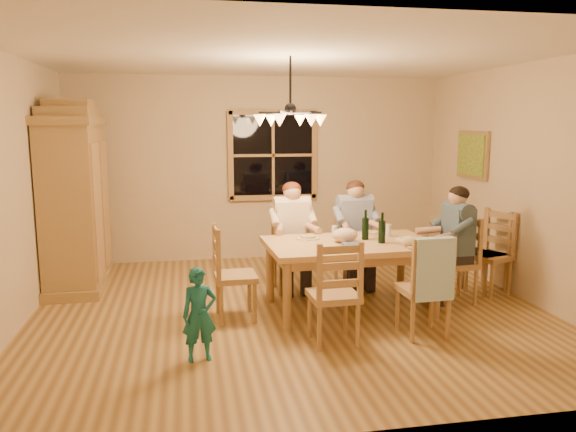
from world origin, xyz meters
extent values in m
plane|color=brown|center=(0.00, 0.00, 0.00)|extent=(5.50, 5.50, 0.00)
cube|color=white|center=(0.00, 0.00, 2.70)|extent=(5.50, 5.00, 0.02)
cube|color=beige|center=(0.00, 2.50, 1.35)|extent=(5.50, 0.02, 2.70)
cube|color=beige|center=(-2.75, 0.00, 1.35)|extent=(0.02, 5.00, 2.70)
cube|color=beige|center=(2.75, 0.00, 1.35)|extent=(0.02, 5.00, 2.70)
cube|color=black|center=(0.20, 2.48, 1.55)|extent=(1.20, 0.03, 1.20)
cube|color=#A07646|center=(0.20, 2.46, 1.55)|extent=(1.30, 0.06, 1.30)
cube|color=olive|center=(2.72, 1.20, 1.60)|extent=(0.04, 0.78, 0.64)
cube|color=#1E6B2D|center=(2.69, 1.20, 1.60)|extent=(0.02, 0.68, 0.54)
cylinder|color=black|center=(0.00, 0.00, 2.44)|extent=(0.02, 0.02, 0.53)
sphere|color=black|center=(0.00, 0.00, 2.17)|extent=(0.12, 0.12, 0.12)
cylinder|color=black|center=(0.16, 0.00, 2.13)|extent=(0.34, 0.02, 0.02)
cone|color=#FFB259|center=(0.32, 0.00, 2.05)|extent=(0.13, 0.13, 0.12)
cylinder|color=black|center=(0.08, 0.14, 2.13)|extent=(0.19, 0.31, 0.02)
cone|color=#FFB259|center=(0.16, 0.28, 2.05)|extent=(0.13, 0.13, 0.12)
cylinder|color=black|center=(-0.08, 0.14, 2.13)|extent=(0.19, 0.31, 0.02)
cone|color=#FFB259|center=(-0.16, 0.28, 2.05)|extent=(0.13, 0.13, 0.12)
cylinder|color=black|center=(-0.16, 0.00, 2.13)|extent=(0.34, 0.02, 0.02)
cone|color=#FFB259|center=(-0.32, 0.00, 2.05)|extent=(0.13, 0.13, 0.12)
cylinder|color=black|center=(-0.08, -0.14, 2.13)|extent=(0.19, 0.31, 0.02)
cone|color=#FFB259|center=(-0.16, -0.28, 2.05)|extent=(0.13, 0.13, 0.12)
cylinder|color=black|center=(0.08, -0.14, 2.13)|extent=(0.19, 0.31, 0.02)
cone|color=#FFB259|center=(0.16, -0.28, 2.05)|extent=(0.13, 0.13, 0.12)
cube|color=olive|center=(-2.43, 1.37, 1.00)|extent=(0.60, 1.30, 2.00)
cube|color=olive|center=(-2.43, 1.37, 2.05)|extent=(0.66, 1.40, 0.10)
cube|color=olive|center=(-2.43, 1.37, 2.15)|extent=(0.58, 1.00, 0.12)
cube|color=olive|center=(-2.43, 1.37, 2.25)|extent=(0.52, 0.55, 0.10)
cube|color=#A07646|center=(-2.12, 1.04, 1.00)|extent=(0.03, 0.55, 1.60)
cube|color=#A07646|center=(-2.12, 1.70, 1.00)|extent=(0.03, 0.55, 1.60)
cube|color=olive|center=(-2.43, 1.37, 0.06)|extent=(0.66, 1.40, 0.12)
cube|color=tan|center=(0.64, -0.10, 0.73)|extent=(1.84, 1.17, 0.06)
cube|color=#A07646|center=(0.64, -0.10, 0.65)|extent=(1.68, 1.01, 0.10)
cylinder|color=#A07646|center=(-0.14, -0.58, 0.35)|extent=(0.09, 0.09, 0.70)
cylinder|color=#A07646|center=(1.45, -0.52, 0.35)|extent=(0.09, 0.09, 0.70)
cylinder|color=#A07646|center=(-0.18, 0.31, 0.35)|extent=(0.09, 0.09, 0.70)
cylinder|color=#A07646|center=(1.42, 0.38, 0.35)|extent=(0.09, 0.09, 0.70)
cube|color=#A07646|center=(0.16, 0.73, 0.45)|extent=(0.46, 0.44, 0.06)
cube|color=#A07646|center=(0.16, 0.73, 0.72)|extent=(0.38, 0.06, 0.54)
cube|color=#A07646|center=(0.96, 0.76, 0.45)|extent=(0.46, 0.44, 0.06)
cube|color=#A07646|center=(0.96, 0.76, 0.72)|extent=(0.38, 0.06, 0.54)
cube|color=#A07646|center=(0.22, -0.97, 0.45)|extent=(0.46, 0.44, 0.06)
cube|color=#A07646|center=(0.22, -0.97, 0.72)|extent=(0.38, 0.06, 0.54)
cube|color=#A07646|center=(1.12, -0.93, 0.45)|extent=(0.46, 0.44, 0.06)
cube|color=#A07646|center=(1.12, -0.93, 0.72)|extent=(0.38, 0.06, 0.54)
cube|color=#A07646|center=(-0.61, -0.15, 0.45)|extent=(0.44, 0.46, 0.06)
cube|color=#A07646|center=(-0.61, -0.15, 0.72)|extent=(0.06, 0.38, 0.54)
cube|color=#A07646|center=(1.89, -0.05, 0.45)|extent=(0.44, 0.46, 0.06)
cube|color=#A07646|center=(1.89, -0.05, 0.72)|extent=(0.06, 0.38, 0.54)
cube|color=beige|center=(0.16, 0.73, 0.84)|extent=(0.41, 0.24, 0.52)
cube|color=#262328|center=(0.16, 0.73, 0.53)|extent=(0.40, 0.43, 0.14)
sphere|color=tan|center=(0.16, 0.73, 1.22)|extent=(0.21, 0.21, 0.21)
ellipsoid|color=#592614|center=(0.16, 0.73, 1.25)|extent=(0.22, 0.22, 0.17)
cube|color=navy|center=(0.96, 0.76, 0.84)|extent=(0.41, 0.24, 0.52)
cube|color=#262328|center=(0.96, 0.76, 0.53)|extent=(0.40, 0.43, 0.14)
sphere|color=tan|center=(0.96, 0.76, 1.22)|extent=(0.21, 0.21, 0.21)
ellipsoid|color=#381E11|center=(0.96, 0.76, 1.25)|extent=(0.22, 0.22, 0.17)
cube|color=#43596C|center=(1.89, -0.05, 0.84)|extent=(0.24, 0.41, 0.52)
cube|color=#262328|center=(1.89, -0.05, 0.53)|extent=(0.43, 0.40, 0.14)
sphere|color=tan|center=(1.89, -0.05, 1.22)|extent=(0.21, 0.21, 0.21)
ellipsoid|color=black|center=(1.89, -0.05, 1.25)|extent=(0.22, 0.22, 0.17)
cube|color=#AAD4E7|center=(1.13, -1.12, 0.70)|extent=(0.38, 0.11, 0.58)
cylinder|color=black|center=(0.84, 0.00, 0.93)|extent=(0.08, 0.08, 0.33)
cylinder|color=black|center=(0.95, -0.21, 0.93)|extent=(0.08, 0.08, 0.33)
cylinder|color=white|center=(0.22, 0.14, 0.77)|extent=(0.26, 0.26, 0.02)
cylinder|color=white|center=(0.98, 0.24, 0.77)|extent=(0.26, 0.26, 0.02)
cylinder|color=white|center=(1.28, -0.13, 0.77)|extent=(0.26, 0.26, 0.02)
cylinder|color=silver|center=(0.53, 0.13, 0.83)|extent=(0.06, 0.06, 0.14)
cylinder|color=silver|center=(1.15, 0.12, 0.83)|extent=(0.06, 0.06, 0.14)
ellipsoid|color=tan|center=(1.19, -0.42, 0.82)|extent=(0.20, 0.20, 0.11)
cube|color=#475483|center=(0.59, -0.29, 0.78)|extent=(0.19, 0.15, 0.03)
ellipsoid|color=beige|center=(0.58, -0.10, 0.84)|extent=(0.28, 0.22, 0.15)
imported|color=#196870|center=(-1.01, -1.14, 0.41)|extent=(0.32, 0.24, 0.82)
cube|color=#A07646|center=(2.45, 0.19, 0.45)|extent=(0.56, 0.57, 0.06)
cube|color=#A07646|center=(2.45, 0.19, 0.72)|extent=(0.19, 0.37, 0.54)
cube|color=#A07646|center=(2.45, 0.27, 0.45)|extent=(0.53, 0.54, 0.06)
cube|color=#A07646|center=(2.45, 0.27, 0.72)|extent=(0.16, 0.38, 0.54)
camera|label=1|loc=(-1.09, -5.79, 2.03)|focal=35.00mm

